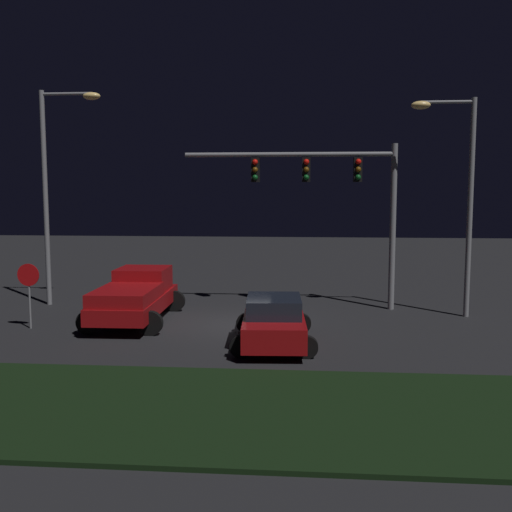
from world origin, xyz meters
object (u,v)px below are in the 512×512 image
(pickup_truck, at_px, (136,293))
(traffic_signal_gantry, at_px, (331,185))
(stop_sign, at_px, (29,283))
(street_lamp_left, at_px, (56,173))
(car_sedan, at_px, (274,321))
(street_lamp_right, at_px, (458,181))

(pickup_truck, height_order, traffic_signal_gantry, traffic_signal_gantry)
(traffic_signal_gantry, distance_m, stop_sign, 11.68)
(traffic_signal_gantry, height_order, street_lamp_left, street_lamp_left)
(car_sedan, distance_m, street_lamp_right, 9.08)
(car_sedan, bearing_deg, traffic_signal_gantry, -21.35)
(street_lamp_right, xyz_separation_m, stop_sign, (-14.90, -3.21, -3.47))
(street_lamp_left, bearing_deg, car_sedan, -31.82)
(traffic_signal_gantry, bearing_deg, pickup_truck, -157.79)
(car_sedan, bearing_deg, street_lamp_right, -57.53)
(car_sedan, distance_m, traffic_signal_gantry, 7.40)
(street_lamp_right, bearing_deg, traffic_signal_gantry, 165.88)
(stop_sign, bearing_deg, pickup_truck, 24.55)
(pickup_truck, xyz_separation_m, car_sedan, (5.12, -2.95, -0.26))
(street_lamp_left, height_order, stop_sign, street_lamp_left)
(traffic_signal_gantry, bearing_deg, street_lamp_right, -14.12)
(car_sedan, height_order, street_lamp_right, street_lamp_right)
(street_lamp_right, distance_m, stop_sign, 15.63)
(street_lamp_right, relative_size, stop_sign, 3.60)
(car_sedan, relative_size, traffic_signal_gantry, 0.54)
(street_lamp_left, bearing_deg, traffic_signal_gantry, 0.79)
(street_lamp_left, distance_m, street_lamp_right, 15.67)
(pickup_truck, xyz_separation_m, street_lamp_right, (11.62, 1.72, 4.04))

